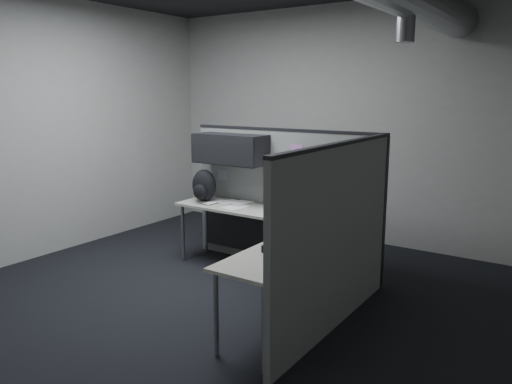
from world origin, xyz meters
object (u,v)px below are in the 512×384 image
Objects in this scene: monitor at (328,195)px; phone at (279,247)px; backpack at (204,186)px; keyboard at (287,224)px; desk at (273,230)px.

phone is at bearing -70.14° from monitor.
monitor reaches higher than backpack.
keyboard is (-0.25, -0.39, -0.25)m from monitor.
desk is 5.87× the size of backpack.
keyboard is at bearing -10.44° from backpack.
backpack reaches higher than desk.
desk is at bearing -7.56° from backpack.
keyboard is (0.25, -0.13, 0.13)m from desk.
desk is 1.21m from backpack.
desk is 0.31m from keyboard.
desk is 3.70× the size of monitor.
backpack is at bearing 167.66° from desk.
desk is 8.83× the size of phone.
monitor is at bearing 5.05° from backpack.
keyboard is at bearing -27.22° from desk.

